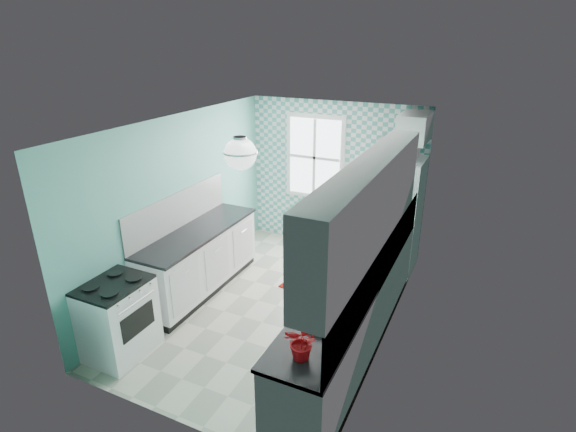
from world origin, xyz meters
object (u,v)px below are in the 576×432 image
at_px(fridge, 393,214).
at_px(potted_plant, 303,343).
at_px(ceiling_light, 240,154).
at_px(stove, 118,318).
at_px(sink, 382,240).
at_px(fruit_bowl, 324,323).
at_px(microwave, 399,148).

xyz_separation_m(fridge, potted_plant, (0.09, -3.72, 0.21)).
relative_size(ceiling_light, stove, 0.39).
height_order(fridge, sink, fridge).
distance_m(ceiling_light, stove, 2.36).
distance_m(stove, fruit_bowl, 2.46).
xyz_separation_m(sink, potted_plant, (-0.00, -2.63, 0.17)).
relative_size(fridge, microwave, 3.30).
distance_m(fridge, sink, 1.10).
relative_size(fridge, stove, 1.98).
xyz_separation_m(ceiling_light, sink, (1.20, 1.53, -1.39)).
distance_m(potted_plant, microwave, 3.81).
height_order(fridge, stove, fridge).
distance_m(fridge, potted_plant, 3.73).
bearing_deg(ceiling_light, fridge, 67.08).
distance_m(fridge, stove, 4.18).
xyz_separation_m(fridge, stove, (-2.31, -3.46, -0.42)).
xyz_separation_m(fridge, sink, (0.09, -1.09, 0.04)).
distance_m(ceiling_light, fridge, 3.19).
height_order(fridge, fruit_bowl, fridge).
height_order(stove, sink, sink).
xyz_separation_m(ceiling_light, fridge, (1.11, 2.62, -1.43)).
bearing_deg(potted_plant, microwave, 91.39).
bearing_deg(potted_plant, stove, 173.88).
bearing_deg(fridge, stove, -124.90).
relative_size(sink, fruit_bowl, 1.75).
relative_size(ceiling_light, fridge, 0.20).
bearing_deg(stove, sink, 44.49).
relative_size(fruit_bowl, microwave, 0.56).
bearing_deg(microwave, fridge, 56.29).
relative_size(sink, potted_plant, 1.68).
bearing_deg(potted_plant, fridge, 91.39).
relative_size(fridge, fruit_bowl, 5.86).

